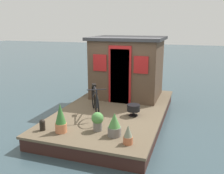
# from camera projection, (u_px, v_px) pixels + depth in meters

# --- Properties ---
(ground_plane) EXTENTS (60.00, 60.00, 0.00)m
(ground_plane) POSITION_uv_depth(u_px,v_px,m) (114.00, 120.00, 7.47)
(ground_plane) COLOR #384C54
(houseboat_deck) EXTENTS (5.06, 2.91, 0.37)m
(houseboat_deck) POSITION_uv_depth(u_px,v_px,m) (114.00, 114.00, 7.42)
(houseboat_deck) COLOR brown
(houseboat_deck) RESTS_ON ground_plane
(houseboat_cabin) EXTENTS (1.93, 2.38, 2.02)m
(houseboat_cabin) POSITION_uv_depth(u_px,v_px,m) (127.00, 67.00, 8.43)
(houseboat_cabin) COLOR #4C3828
(houseboat_cabin) RESTS_ON houseboat_deck
(bicycle) EXTENTS (1.55, 0.87, 0.83)m
(bicycle) POSITION_uv_depth(u_px,v_px,m) (95.00, 101.00, 6.81)
(bicycle) COLOR black
(bicycle) RESTS_ON houseboat_deck
(potted_plant_mint) EXTENTS (0.28, 0.28, 0.45)m
(potted_plant_mint) POSITION_uv_depth(u_px,v_px,m) (98.00, 120.00, 5.78)
(potted_plant_mint) COLOR slate
(potted_plant_mint) RESTS_ON houseboat_deck
(potted_plant_basil) EXTENTS (0.27, 0.27, 0.69)m
(potted_plant_basil) POSITION_uv_depth(u_px,v_px,m) (61.00, 119.00, 5.67)
(potted_plant_basil) COLOR #C6754C
(potted_plant_basil) RESTS_ON houseboat_deck
(potted_plant_succulent) EXTENTS (0.20, 0.20, 0.41)m
(potted_plant_succulent) POSITION_uv_depth(u_px,v_px,m) (128.00, 135.00, 5.14)
(potted_plant_succulent) COLOR #B2603D
(potted_plant_succulent) RESTS_ON houseboat_deck
(potted_plant_sage) EXTENTS (0.30, 0.30, 0.54)m
(potted_plant_sage) POSITION_uv_depth(u_px,v_px,m) (114.00, 125.00, 5.50)
(potted_plant_sage) COLOR slate
(potted_plant_sage) RESTS_ON houseboat_deck
(charcoal_grill) EXTENTS (0.35, 0.35, 0.31)m
(charcoal_grill) POSITION_uv_depth(u_px,v_px,m) (133.00, 108.00, 6.74)
(charcoal_grill) COLOR black
(charcoal_grill) RESTS_ON houseboat_deck
(mooring_bollard) EXTENTS (0.14, 0.14, 0.27)m
(mooring_bollard) POSITION_uv_depth(u_px,v_px,m) (42.00, 124.00, 5.82)
(mooring_bollard) COLOR black
(mooring_bollard) RESTS_ON houseboat_deck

